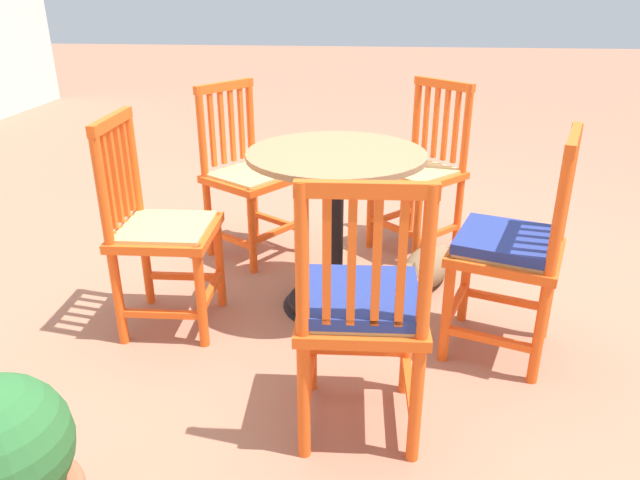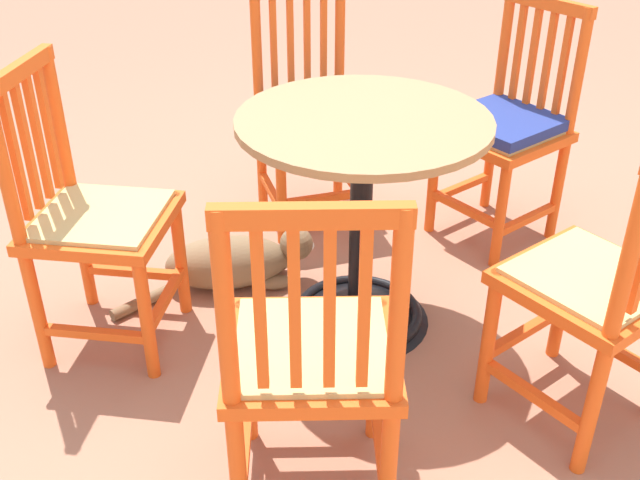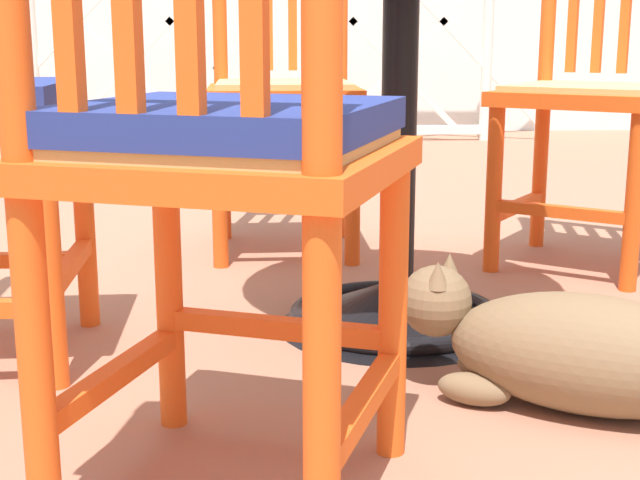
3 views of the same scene
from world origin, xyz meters
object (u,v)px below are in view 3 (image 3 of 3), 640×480
at_px(orange_chair_near_fence, 221,153).
at_px(orange_chair_facing_out, 283,92).
at_px(orange_chair_by_planter, 591,96).
at_px(tabby_cat, 564,350).
at_px(cafe_table, 398,189).

height_order(orange_chair_near_fence, orange_chair_facing_out, same).
bearing_deg(orange_chair_by_planter, tabby_cat, -109.97).
height_order(cafe_table, orange_chair_near_fence, orange_chair_near_fence).
height_order(orange_chair_facing_out, tabby_cat, orange_chair_facing_out).
bearing_deg(orange_chair_facing_out, orange_chair_by_planter, -15.07).
bearing_deg(tabby_cat, cafe_table, 116.99).
bearing_deg(orange_chair_by_planter, orange_chair_near_fence, -125.35).
relative_size(cafe_table, orange_chair_near_fence, 0.83).
distance_m(cafe_table, orange_chair_near_fence, 0.78).
bearing_deg(orange_chair_by_planter, cafe_table, -137.46).
height_order(orange_chair_by_planter, tabby_cat, orange_chair_by_planter).
bearing_deg(cafe_table, orange_chair_facing_out, 107.42).
bearing_deg(tabby_cat, orange_chair_near_fence, -151.88).
bearing_deg(tabby_cat, orange_chair_by_planter, 70.03).
bearing_deg(orange_chair_facing_out, orange_chair_near_fence, -93.16).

